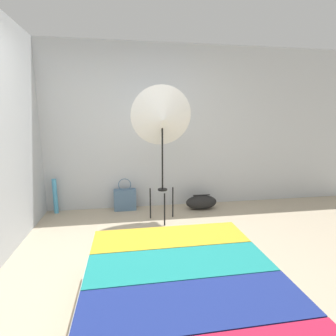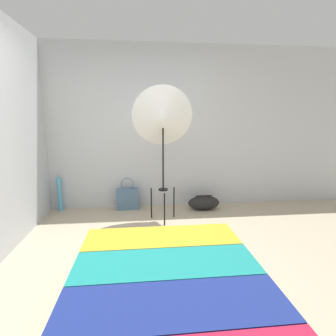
{
  "view_description": "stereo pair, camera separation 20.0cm",
  "coord_description": "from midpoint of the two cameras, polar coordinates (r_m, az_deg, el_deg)",
  "views": [
    {
      "loc": [
        -0.23,
        -2.18,
        1.48
      ],
      "look_at": [
        0.33,
        1.22,
        0.8
      ],
      "focal_mm": 28.0,
      "sensor_mm": 36.0,
      "label": 1
    },
    {
      "loc": [
        -0.03,
        -2.21,
        1.48
      ],
      "look_at": [
        0.33,
        1.22,
        0.8
      ],
      "focal_mm": 28.0,
      "sensor_mm": 36.0,
      "label": 2
    }
  ],
  "objects": [
    {
      "name": "paper_roll",
      "position": [
        4.47,
        -21.33,
        -5.37
      ],
      "size": [
        0.07,
        0.07,
        0.54
      ],
      "color": "#4CA3D1",
      "rests_on": "ground_plane"
    },
    {
      "name": "duffel_bag",
      "position": [
        4.31,
        9.12,
        -7.51
      ],
      "size": [
        0.51,
        0.23,
        0.24
      ],
      "color": "black",
      "rests_on": "ground_plane"
    },
    {
      "name": "wall_back",
      "position": [
        4.26,
        -4.27,
        8.64
      ],
      "size": [
        8.0,
        0.05,
        2.6
      ],
      "color": "#B7BCC1",
      "rests_on": "ground_plane"
    },
    {
      "name": "ground_plane",
      "position": [
        2.65,
        -2.3,
        -22.88
      ],
      "size": [
        14.0,
        14.0,
        0.0
      ],
      "primitive_type": "plane",
      "color": "tan"
    },
    {
      "name": "bed",
      "position": [
        1.97,
        3.65,
        -28.72
      ],
      "size": [
        1.41,
        1.87,
        0.44
      ],
      "color": "#997F60",
      "rests_on": "ground_plane"
    },
    {
      "name": "photo_umbrella",
      "position": [
        3.61,
        0.5,
        10.71
      ],
      "size": [
        0.85,
        0.43,
        1.9
      ],
      "color": "black",
      "rests_on": "ground_plane"
    },
    {
      "name": "wall_side_left",
      "position": [
        3.48,
        -29.61,
        6.71
      ],
      "size": [
        0.05,
        8.0,
        2.6
      ],
      "color": "#B7BCC1",
      "rests_on": "ground_plane"
    },
    {
      "name": "tote_bag",
      "position": [
        4.31,
        -7.46,
        -6.62
      ],
      "size": [
        0.35,
        0.14,
        0.52
      ],
      "color": "slate",
      "rests_on": "ground_plane"
    }
  ]
}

